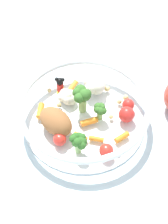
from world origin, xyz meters
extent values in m
plane|color=silver|center=(0.00, 0.00, 0.00)|extent=(2.40, 2.40, 0.00)
cylinder|color=white|center=(-0.02, -0.01, 0.00)|extent=(0.24, 0.24, 0.01)
torus|color=white|center=(-0.02, -0.01, 0.05)|extent=(0.25, 0.25, 0.01)
ellipsoid|color=#935B33|center=(0.03, 0.02, 0.03)|extent=(0.09, 0.08, 0.05)
cylinder|color=#7FAD5B|center=(-0.05, -0.02, 0.02)|extent=(0.01, 0.01, 0.02)
sphere|color=#386B28|center=(-0.04, -0.02, 0.04)|extent=(0.01, 0.01, 0.01)
sphere|color=#386B28|center=(-0.04, -0.01, 0.04)|extent=(0.01, 0.01, 0.01)
sphere|color=#386B28|center=(-0.05, -0.01, 0.04)|extent=(0.02, 0.02, 0.02)
sphere|color=#386B28|center=(-0.05, -0.01, 0.04)|extent=(0.01, 0.01, 0.01)
sphere|color=#386B28|center=(-0.05, -0.02, 0.04)|extent=(0.01, 0.01, 0.01)
sphere|color=#386B28|center=(-0.05, -0.02, 0.04)|extent=(0.02, 0.02, 0.02)
sphere|color=#386B28|center=(-0.04, -0.02, 0.04)|extent=(0.02, 0.02, 0.02)
cylinder|color=#8EB766|center=(-0.02, 0.07, 0.02)|extent=(0.01, 0.01, 0.02)
sphere|color=#2D6023|center=(-0.01, 0.06, 0.05)|extent=(0.01, 0.01, 0.01)
sphere|color=#2D6023|center=(-0.01, 0.07, 0.04)|extent=(0.01, 0.01, 0.01)
sphere|color=#2D6023|center=(-0.02, 0.07, 0.05)|extent=(0.02, 0.02, 0.02)
sphere|color=#2D6023|center=(-0.02, 0.07, 0.04)|extent=(0.02, 0.02, 0.02)
sphere|color=#2D6023|center=(-0.02, 0.06, 0.04)|extent=(0.02, 0.02, 0.02)
sphere|color=#2D6023|center=(-0.02, 0.06, 0.05)|extent=(0.01, 0.01, 0.01)
sphere|color=#2D6023|center=(-0.02, 0.06, 0.04)|extent=(0.02, 0.02, 0.02)
sphere|color=#2D6023|center=(-0.01, 0.06, 0.05)|extent=(0.02, 0.02, 0.02)
cylinder|color=#8EB766|center=(-0.01, -0.03, 0.03)|extent=(0.02, 0.02, 0.03)
sphere|color=#386B28|center=(0.00, -0.03, 0.06)|extent=(0.02, 0.02, 0.02)
sphere|color=#386B28|center=(-0.01, -0.02, 0.06)|extent=(0.02, 0.02, 0.02)
sphere|color=#386B28|center=(-0.02, -0.03, 0.06)|extent=(0.02, 0.02, 0.02)
sphere|color=#386B28|center=(-0.02, -0.04, 0.06)|extent=(0.02, 0.02, 0.02)
sphere|color=#386B28|center=(-0.01, -0.04, 0.06)|extent=(0.02, 0.02, 0.02)
sphere|color=silver|center=(-0.03, -0.08, 0.03)|extent=(0.03, 0.03, 0.03)
sphere|color=silver|center=(-0.02, -0.07, 0.03)|extent=(0.02, 0.02, 0.02)
sphere|color=silver|center=(-0.03, -0.08, 0.03)|extent=(0.03, 0.03, 0.03)
sphere|color=silver|center=(-0.04, -0.08, 0.03)|extent=(0.02, 0.02, 0.02)
sphere|color=silver|center=(-0.04, -0.09, 0.03)|extent=(0.03, 0.03, 0.03)
sphere|color=silver|center=(-0.03, -0.09, 0.03)|extent=(0.04, 0.04, 0.04)
sphere|color=silver|center=(0.03, -0.05, 0.02)|extent=(0.02, 0.02, 0.02)
sphere|color=silver|center=(0.02, -0.05, 0.02)|extent=(0.03, 0.03, 0.03)
sphere|color=silver|center=(0.02, -0.05, 0.02)|extent=(0.02, 0.02, 0.02)
sphere|color=silver|center=(0.02, -0.05, 0.02)|extent=(0.03, 0.03, 0.03)
sphere|color=silver|center=(0.02, -0.06, 0.03)|extent=(0.02, 0.02, 0.02)
sphere|color=silver|center=(0.02, -0.05, 0.03)|extent=(0.03, 0.03, 0.03)
sphere|color=silver|center=(0.03, -0.06, 0.02)|extent=(0.02, 0.02, 0.02)
cube|color=yellow|center=(0.04, -0.08, 0.01)|extent=(0.01, 0.02, 0.00)
cylinder|color=red|center=(0.04, -0.08, 0.02)|extent=(0.01, 0.01, 0.02)
sphere|color=black|center=(0.04, -0.08, 0.04)|extent=(0.01, 0.01, 0.01)
sphere|color=black|center=(0.04, -0.08, 0.04)|extent=(0.01, 0.01, 0.01)
sphere|color=black|center=(0.05, -0.08, 0.04)|extent=(0.01, 0.01, 0.01)
cylinder|color=orange|center=(-0.02, 0.04, 0.01)|extent=(0.03, 0.02, 0.01)
cylinder|color=orange|center=(0.07, -0.01, 0.02)|extent=(0.01, 0.03, 0.01)
cylinder|color=orange|center=(-0.05, 0.04, 0.01)|extent=(0.03, 0.01, 0.01)
cylinder|color=orange|center=(-0.03, 0.00, 0.02)|extent=(0.04, 0.03, 0.01)
cylinder|color=orange|center=(-0.09, 0.03, 0.02)|extent=(0.03, 0.03, 0.01)
cylinder|color=orange|center=(0.02, -0.09, 0.02)|extent=(0.02, 0.03, 0.01)
sphere|color=red|center=(0.02, 0.05, 0.02)|extent=(0.03, 0.03, 0.03)
sphere|color=red|center=(-0.10, -0.02, 0.03)|extent=(0.03, 0.03, 0.03)
sphere|color=red|center=(-0.10, -0.05, 0.02)|extent=(0.02, 0.02, 0.02)
sphere|color=red|center=(-0.07, 0.07, 0.02)|extent=(0.03, 0.03, 0.03)
sphere|color=#D1B775|center=(-0.09, -0.07, 0.02)|extent=(0.01, 0.01, 0.01)
sphere|color=tan|center=(-0.08, -0.06, 0.01)|extent=(0.01, 0.01, 0.01)
sphere|color=#D1B775|center=(0.02, -0.01, 0.01)|extent=(0.01, 0.01, 0.01)
sphere|color=tan|center=(0.07, -0.07, 0.01)|extent=(0.01, 0.01, 0.01)
sphere|color=#D1B775|center=(-0.05, -0.09, 0.02)|extent=(0.01, 0.01, 0.01)
sphere|color=tan|center=(-0.07, -0.02, 0.01)|extent=(0.01, 0.01, 0.01)
sphere|color=#D1B775|center=(-0.09, 0.06, 0.02)|extent=(0.01, 0.01, 0.01)
sphere|color=tan|center=(0.04, -0.03, 0.02)|extent=(0.01, 0.01, 0.01)
camera|label=1|loc=(-0.07, 0.39, 0.54)|focal=54.36mm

